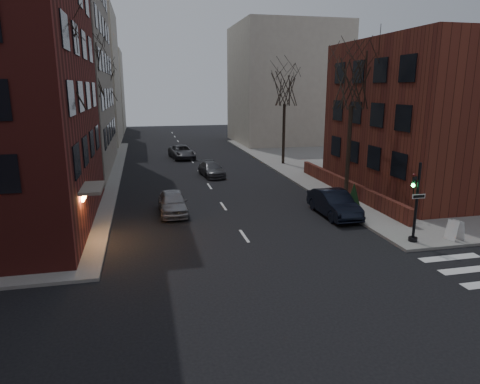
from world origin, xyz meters
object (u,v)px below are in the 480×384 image
(tree_left_a, at_px, (58,70))
(car_lane_gray, at_px, (211,169))
(tree_right_b, at_px, (285,88))
(car_lane_silver, at_px, (173,202))
(streetlamp_far, at_px, (113,118))
(car_lane_far, at_px, (182,152))
(traffic_signal, at_px, (415,208))
(parked_sedan, at_px, (334,203))
(tree_right_a, at_px, (353,82))
(streetlamp_near, at_px, (95,139))
(tree_left_b, at_px, (87,70))
(evergreen_shrub, at_px, (353,198))
(sandwich_board, at_px, (455,230))
(tree_left_c, at_px, (103,84))

(tree_left_a, xyz_separation_m, car_lane_gray, (9.60, 13.91, -7.86))
(tree_right_b, relative_size, car_lane_silver, 2.18)
(streetlamp_far, distance_m, car_lane_silver, 25.66)
(tree_left_a, relative_size, car_lane_far, 2.01)
(traffic_signal, xyz_separation_m, tree_left_a, (-16.74, 5.01, 6.56))
(parked_sedan, bearing_deg, tree_right_b, 80.92)
(tree_right_a, bearing_deg, car_lane_far, 115.35)
(streetlamp_near, bearing_deg, traffic_signal, -38.87)
(car_lane_far, bearing_deg, parked_sedan, -80.15)
(tree_left_b, bearing_deg, car_lane_far, 57.20)
(tree_right_b, xyz_separation_m, evergreen_shrub, (-1.50, -17.93, -6.48))
(tree_right_b, relative_size, parked_sedan, 1.93)
(sandwich_board, xyz_separation_m, evergreen_shrub, (-2.87, 5.35, 0.45))
(streetlamp_far, height_order, car_lane_gray, streetlamp_far)
(traffic_signal, height_order, tree_right_a, tree_right_a)
(car_lane_silver, distance_m, car_lane_gray, 11.64)
(tree_left_c, height_order, parked_sedan, tree_left_c)
(tree_left_a, distance_m, tree_left_c, 26.00)
(streetlamp_far, distance_m, evergreen_shrub, 32.10)
(streetlamp_near, relative_size, evergreen_shrub, 3.27)
(traffic_signal, height_order, parked_sedan, traffic_signal)
(car_lane_silver, xyz_separation_m, sandwich_board, (13.54, -8.32, -0.06))
(car_lane_silver, bearing_deg, car_lane_far, 82.65)
(streetlamp_near, relative_size, streetlamp_far, 1.00)
(evergreen_shrub, bearing_deg, tree_left_b, 143.45)
(streetlamp_near, distance_m, car_lane_far, 18.27)
(sandwich_board, bearing_deg, tree_right_a, 83.77)
(traffic_signal, xyz_separation_m, evergreen_shrub, (-0.64, 5.07, -0.80))
(streetlamp_near, height_order, parked_sedan, streetlamp_near)
(car_lane_silver, height_order, evergreen_shrub, evergreen_shrub)
(tree_left_a, height_order, evergreen_shrub, tree_left_a)
(tree_left_b, distance_m, tree_right_a, 19.35)
(streetlamp_far, relative_size, sandwich_board, 6.14)
(traffic_signal, relative_size, streetlamp_far, 0.64)
(tree_left_b, bearing_deg, evergreen_shrub, -36.55)
(traffic_signal, distance_m, car_lane_silver, 13.93)
(streetlamp_far, distance_m, car_lane_far, 8.94)
(tree_left_a, xyz_separation_m, parked_sedan, (14.98, 0.36, -7.69))
(tree_right_b, distance_m, streetlamp_far, 20.01)
(streetlamp_near, distance_m, evergreen_shrub, 17.69)
(tree_right_a, bearing_deg, car_lane_gray, 128.91)
(tree_left_c, distance_m, tree_right_a, 28.17)
(tree_left_a, bearing_deg, evergreen_shrub, 0.23)
(traffic_signal, relative_size, tree_right_b, 0.44)
(streetlamp_near, bearing_deg, evergreen_shrub, -27.11)
(car_lane_far, bearing_deg, traffic_signal, -79.82)
(traffic_signal, height_order, evergreen_shrub, traffic_signal)
(tree_right_a, height_order, streetlamp_near, tree_right_a)
(tree_right_a, xyz_separation_m, evergreen_shrub, (-1.50, -3.93, -6.92))
(tree_left_c, height_order, car_lane_gray, tree_left_c)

